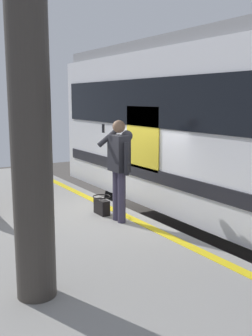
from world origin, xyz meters
name	(u,v)px	position (x,y,z in m)	size (l,w,h in m)	color
ground_plane	(134,256)	(0.00, 0.00, 0.00)	(23.44, 23.44, 0.00)	#4C4742
platform	(0,261)	(0.00, 2.58, 0.46)	(12.15, 5.16, 0.91)	gray
safety_line	(120,213)	(0.00, 0.30, 0.91)	(11.91, 0.16, 0.01)	yellow
track_rail_near	(178,242)	(0.00, -1.10, 0.08)	(15.80, 0.08, 0.16)	slate
track_rail_far	(227,230)	(0.00, -2.53, 0.08)	(15.80, 0.08, 0.16)	slate
passenger	(119,162)	(-0.41, 0.56, 1.97)	(0.57, 0.55, 1.78)	#383347
handbag	(102,206)	(0.13, 0.63, 1.07)	(0.37, 0.34, 0.35)	black
station_column	(31,152)	(-2.29, 2.71, 2.51)	(0.43, 0.43, 3.20)	#38332D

